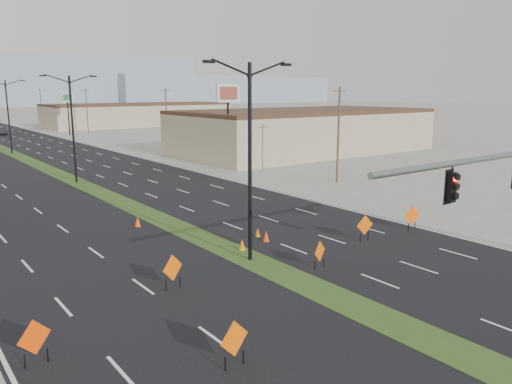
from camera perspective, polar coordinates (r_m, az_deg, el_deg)
ground at (r=18.79m, az=22.72°, el=-16.92°), size 600.00×600.00×0.00m
building_se_near at (r=72.12m, az=5.49°, el=6.80°), size 36.00×18.00×5.50m
building_se_far at (r=129.26m, az=-13.22°, el=8.52°), size 44.00×16.00×5.00m
mesa_east at (r=355.86m, az=-4.08°, el=11.59°), size 160.00×50.00×18.00m
streetlight_0 at (r=24.93m, az=-0.70°, el=4.05°), size 5.15×0.24×10.02m
streetlight_1 at (r=50.19m, az=-20.23°, el=7.13°), size 5.15×0.24×10.02m
streetlight_2 at (r=77.35m, az=-26.46°, el=7.96°), size 5.15×0.24×10.02m
utility_pole_0 at (r=47.96m, az=9.40°, el=6.62°), size 1.60×0.20×9.00m
utility_pole_1 at (r=76.33m, az=-10.20°, el=8.38°), size 1.60×0.20×9.00m
utility_pole_2 at (r=108.64m, az=-18.75°, el=8.85°), size 1.60×0.20×9.00m
utility_pole_3 at (r=142.23m, az=-23.34°, el=9.02°), size 1.60×0.20×9.00m
car_mid at (r=111.29m, az=-27.18°, el=6.18°), size 1.77×4.25×1.37m
construction_sign_0 at (r=17.93m, az=-23.99°, el=-15.10°), size 1.13×0.47×1.59m
construction_sign_1 at (r=16.40m, az=-2.49°, el=-16.58°), size 1.20×0.27×1.61m
construction_sign_2 at (r=22.54m, az=-9.50°, el=-8.69°), size 1.15×0.44×1.60m
construction_sign_3 at (r=24.95m, az=7.30°, el=-6.88°), size 1.02×0.40×1.42m
construction_sign_4 at (r=29.84m, az=12.32°, el=-3.82°), size 1.15×0.24×1.54m
construction_sign_5 at (r=32.86m, az=17.43°, el=-2.64°), size 1.14×0.37×1.57m
cone_0 at (r=29.16m, az=1.17°, el=-5.08°), size 0.50×0.50×0.66m
cone_1 at (r=30.11m, az=0.20°, el=-4.65°), size 0.39×0.39×0.55m
cone_2 at (r=27.55m, az=-1.59°, el=-6.09°), size 0.45×0.45×0.65m
cone_3 at (r=33.21m, az=-13.38°, el=-3.32°), size 0.48×0.48×0.66m
pole_sign_east_near at (r=57.06m, az=-3.23°, el=10.51°), size 3.07×0.54×9.38m
pole_sign_east_far at (r=105.82m, az=-20.75°, el=9.70°), size 2.61×1.30×8.18m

